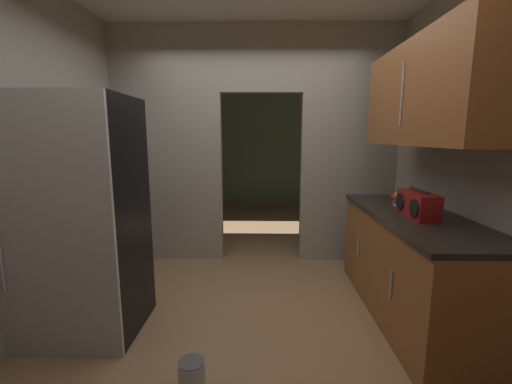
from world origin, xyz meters
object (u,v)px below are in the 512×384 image
object	(u,v)px
boombox	(418,205)
book_stack	(401,200)
paint_can	(192,376)
refrigerator	(81,218)

from	to	relation	value
boombox	book_stack	bearing A→B (deg)	85.37
book_stack	paint_can	size ratio (longest dim) A/B	0.82
refrigerator	boombox	size ratio (longest dim) A/B	4.23
refrigerator	book_stack	world-z (taller)	refrigerator
book_stack	paint_can	distance (m)	2.23
refrigerator	boombox	xyz separation A→B (m)	(2.60, 0.16, 0.08)
boombox	paint_can	distance (m)	2.04
refrigerator	boombox	world-z (taller)	refrigerator
boombox	book_stack	size ratio (longest dim) A/B	2.65
boombox	paint_can	bearing A→B (deg)	-153.94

